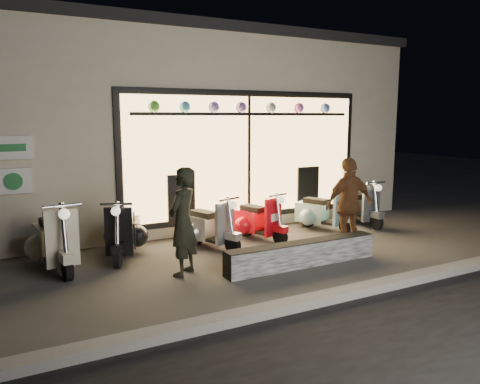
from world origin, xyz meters
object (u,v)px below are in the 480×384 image
object	(u,v)px
graffiti_barrier	(302,254)
scooter_silver	(205,226)
woman	(349,204)
scooter_red	(255,220)
man	(183,222)

from	to	relation	value
graffiti_barrier	scooter_silver	bearing A→B (deg)	116.61
woman	graffiti_barrier	bearing A→B (deg)	18.64
scooter_red	man	size ratio (longest dim) A/B	0.78
scooter_silver	woman	bearing A→B (deg)	-53.20
scooter_silver	woman	distance (m)	2.60
scooter_red	woman	bearing A→B (deg)	-70.24
graffiti_barrier	man	world-z (taller)	man
man	woman	xyz separation A→B (m)	(3.06, -0.12, 0.01)
scooter_silver	man	world-z (taller)	man
graffiti_barrier	scooter_silver	distance (m)	1.99
scooter_silver	man	xyz separation A→B (m)	(-0.91, -1.26, 0.44)
scooter_red	woman	distance (m)	1.87
graffiti_barrier	scooter_silver	size ratio (longest dim) A/B	2.07
man	woman	world-z (taller)	woman
graffiti_barrier	man	bearing A→B (deg)	164.17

